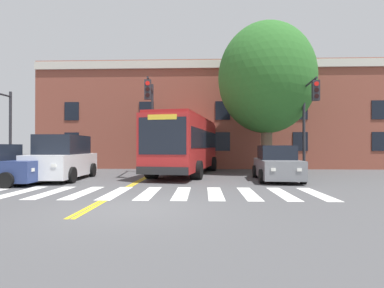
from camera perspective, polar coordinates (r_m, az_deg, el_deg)
The scene contains 12 objects.
ground_plane at distance 8.54m, azimuth -11.55°, elevation -12.00°, with size 120.00×120.00×0.00m, color #4C4C4F.
crosswalk at distance 11.33m, azimuth -11.28°, elevation -9.11°, with size 13.88×3.13×0.01m.
lane_line_yellow_inner at distance 25.16m, azimuth -5.28°, elevation -4.35°, with size 0.12×36.00×0.01m, color gold.
lane_line_yellow_outer at distance 25.14m, azimuth -4.92°, elevation -4.36°, with size 0.12×36.00×0.01m, color gold.
city_bus at distance 18.90m, azimuth -0.87°, elevation 0.08°, with size 4.30×10.92×3.46m.
car_white_near_lane at distance 16.76m, azimuth -23.33°, elevation -2.58°, with size 2.47×4.95×2.28m.
car_grey_far_lane at distance 15.69m, azimuth 15.83°, elevation -3.76°, with size 2.27×4.41×1.76m.
car_tan_behind_bus at distance 29.03m, azimuth -2.19°, elevation -2.16°, with size 2.29×3.79×1.87m.
traffic_light_near_corner at distance 17.27m, azimuth 21.32°, elevation 5.98°, with size 0.48×2.63×5.51m.
traffic_light_overhead at distance 17.85m, azimuth -7.89°, elevation 6.43°, with size 0.72×4.28×5.73m.
street_tree_curbside_large at distance 19.91m, azimuth 13.98°, elevation 12.02°, with size 7.40×7.43×9.53m.
building_facade at distance 26.54m, azimuth 5.30°, elevation 4.84°, with size 28.82×7.85×8.32m.
Camera 1 is at (1.97, -8.13, 1.71)m, focal length 28.00 mm.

